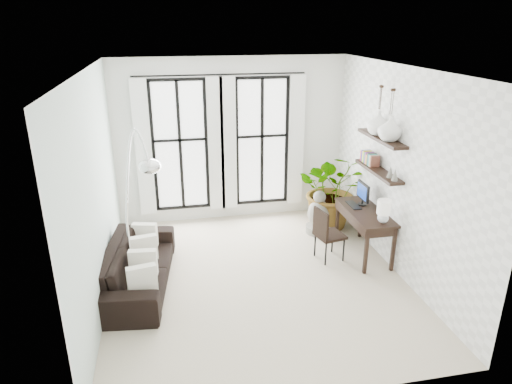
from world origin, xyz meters
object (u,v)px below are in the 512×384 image
object	(u,v)px
sofa	(138,266)
plant	(333,189)
buddha	(319,215)
desk_chair	(326,231)
arc_lamp	(139,188)
desk	(366,215)

from	to	relation	value
sofa	plant	world-z (taller)	plant
sofa	buddha	world-z (taller)	buddha
plant	desk_chair	distance (m)	1.43
plant	arc_lamp	distance (m)	3.86
plant	desk	bearing A→B (deg)	-84.99
plant	desk	size ratio (longest dim) A/B	1.12
plant	sofa	bearing A→B (deg)	-157.88
desk	desk_chair	xyz separation A→B (m)	(-0.70, -0.01, -0.23)
arc_lamp	buddha	xyz separation A→B (m)	(3.16, 1.16, -1.19)
desk_chair	arc_lamp	xyz separation A→B (m)	(-2.93, -0.13, 1.02)
plant	desk_chair	xyz separation A→B (m)	(-0.59, -1.28, -0.25)
plant	arc_lamp	xyz separation A→B (m)	(-3.51, -1.41, 0.77)
desk	desk_chair	bearing A→B (deg)	-178.96
buddha	sofa	bearing A→B (deg)	-159.41
desk_chair	buddha	xyz separation A→B (m)	(0.23, 1.03, -0.17)
buddha	arc_lamp	bearing A→B (deg)	-159.80
desk	buddha	bearing A→B (deg)	114.55
sofa	desk	distance (m)	3.77
sofa	plant	xyz separation A→B (m)	(3.63, 1.48, 0.44)
desk_chair	plant	bearing A→B (deg)	53.10
sofa	buddha	xyz separation A→B (m)	(3.28, 1.23, 0.02)
plant	buddha	distance (m)	0.60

